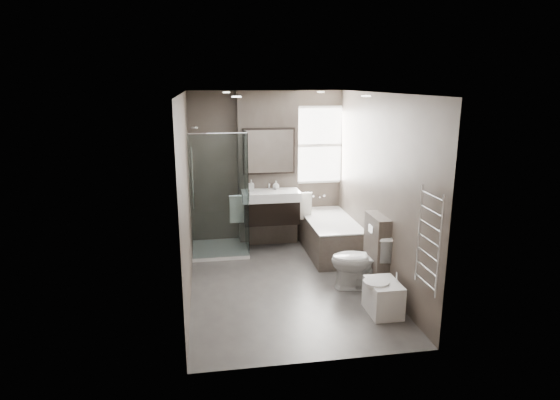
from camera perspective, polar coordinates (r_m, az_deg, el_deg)
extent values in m
cube|color=#494644|center=(6.65, 0.69, -10.34)|extent=(2.65, 3.85, 0.05)
cube|color=silver|center=(6.04, 0.76, 13.15)|extent=(2.65, 3.85, 0.05)
cube|color=brown|center=(8.08, -1.66, 3.97)|extent=(2.65, 0.05, 2.60)
cube|color=brown|center=(4.40, 5.11, -4.92)|extent=(2.65, 0.05, 2.60)
cube|color=brown|center=(6.13, -11.57, 0.36)|extent=(0.05, 3.85, 2.60)
cube|color=brown|center=(6.57, 12.18, 1.26)|extent=(0.05, 3.85, 2.60)
cube|color=#50463F|center=(7.93, -1.52, 3.78)|extent=(1.00, 0.25, 2.60)
cube|color=black|center=(7.74, -1.13, -1.35)|extent=(0.90, 0.45, 0.38)
cube|color=white|center=(7.67, -1.14, 0.56)|extent=(0.95, 0.47, 0.15)
cylinder|color=silver|center=(7.80, -1.32, 1.81)|extent=(0.03, 0.03, 0.12)
cylinder|color=silver|center=(7.73, -1.26, 2.12)|extent=(0.02, 0.12, 0.02)
cube|color=black|center=(7.72, -1.37, 5.98)|extent=(0.86, 0.06, 0.76)
cube|color=white|center=(7.68, -1.33, 5.94)|extent=(0.80, 0.02, 0.70)
cube|color=silver|center=(7.64, -5.27, -1.13)|extent=(0.24, 0.06, 0.44)
cube|color=silver|center=(7.80, 2.97, -0.78)|extent=(0.24, 0.06, 0.44)
cube|color=white|center=(7.88, -7.29, -5.97)|extent=(0.90, 0.90, 0.06)
cube|color=white|center=(7.17, -7.40, 0.32)|extent=(0.88, 0.01, 1.94)
cube|color=white|center=(7.62, -4.19, 1.25)|extent=(0.01, 0.88, 1.94)
cylinder|color=silver|center=(7.55, -10.62, 2.62)|extent=(0.02, 0.02, 1.00)
cube|color=#50463F|center=(7.73, 6.06, -4.43)|extent=(0.75, 1.60, 0.55)
cube|color=white|center=(7.64, 6.11, -2.44)|extent=(0.75, 1.60, 0.03)
cube|color=white|center=(7.66, 6.10, -2.91)|extent=(0.61, 1.42, 0.12)
cube|color=white|center=(8.14, 4.70, 6.69)|extent=(0.98, 0.04, 1.33)
cube|color=white|center=(8.12, 4.74, 6.67)|extent=(0.90, 0.01, 1.25)
cube|color=white|center=(8.11, 4.75, 6.66)|extent=(0.90, 0.01, 0.05)
imported|color=white|center=(6.46, 9.73, -7.29)|extent=(0.84, 0.57, 0.79)
cube|color=#50463F|center=(6.53, 11.66, -6.12)|extent=(0.18, 0.55, 1.00)
cube|color=silver|center=(6.40, 11.01, -3.50)|extent=(0.01, 0.16, 0.11)
cube|color=white|center=(5.92, 12.46, -11.53)|extent=(0.36, 0.50, 0.40)
cylinder|color=white|center=(5.80, 11.63, -9.89)|extent=(0.30, 0.30, 0.05)
cylinder|color=silver|center=(5.87, 14.08, -8.95)|extent=(0.02, 0.02, 0.10)
cylinder|color=silver|center=(4.99, 18.88, -5.50)|extent=(0.03, 0.03, 1.10)
cylinder|color=silver|center=(5.38, 16.61, -3.91)|extent=(0.03, 0.03, 1.10)
cube|color=silver|center=(5.18, 17.70, -4.68)|extent=(0.02, 0.46, 1.00)
imported|color=white|center=(7.64, -3.52, 1.78)|extent=(0.08, 0.09, 0.19)
imported|color=white|center=(7.77, -0.49, 1.85)|extent=(0.11, 0.11, 0.14)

